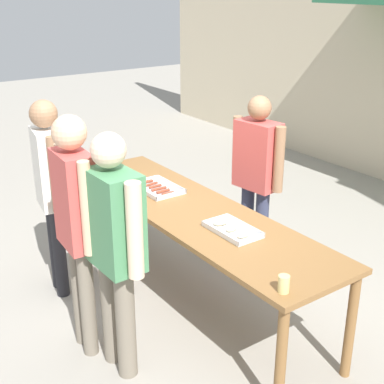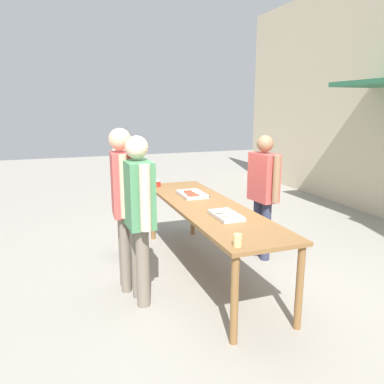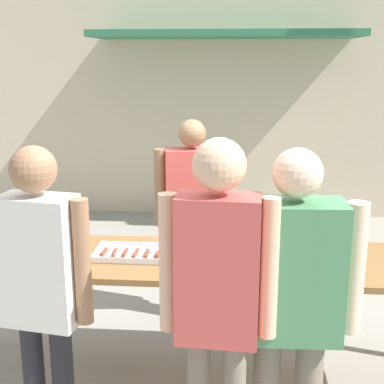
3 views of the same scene
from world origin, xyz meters
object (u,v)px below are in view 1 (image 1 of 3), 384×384
Objects in this scene: person_customer_holding_hotdog at (50,181)px; condiment_jar_mustard at (90,167)px; food_tray_buns at (231,229)px; condiment_jar_ketchup at (94,170)px; person_customer_with_cup at (114,237)px; beer_cup at (284,284)px; person_server_behind_table at (257,168)px; food_tray_sausages at (157,188)px; person_customer_waiting_in_line at (76,215)px.

condiment_jar_mustard is at bearing -38.71° from person_customer_holding_hotdog.
food_tray_buns is 4.94× the size of condiment_jar_ketchup.
person_customer_with_cup is at bearing -96.10° from food_tray_buns.
food_tray_buns is at bearing 161.98° from beer_cup.
person_server_behind_table is at bearing 47.91° from condiment_jar_ketchup.
person_server_behind_table reaches higher than beer_cup.
condiment_jar_mustard is at bearing -141.15° from person_server_behind_table.
condiment_jar_ketchup is at bearing -138.58° from person_server_behind_table.
person_customer_holding_hotdog reaches higher than food_tray_buns.
person_customer_with_cup is at bearing -172.52° from person_customer_holding_hotdog.
person_server_behind_table is (0.33, 0.88, 0.11)m from food_tray_sausages.
beer_cup reaches higher than condiment_jar_mustard.
food_tray_buns is 0.24× the size of person_customer_waiting_in_line.
person_customer_with_cup is at bearing -20.16° from condiment_jar_mustard.
person_server_behind_table is at bearing -99.56° from person_customer_holding_hotdog.
food_tray_sausages is 1.21m from person_customer_waiting_in_line.
person_customer_waiting_in_line is at bearing 15.24° from person_customer_with_cup.
food_tray_sausages is at bearing 18.77° from condiment_jar_mustard.
person_server_behind_table is (-0.71, 0.88, 0.11)m from food_tray_buns.
food_tray_sausages is at bearing 21.15° from condiment_jar_ketchup.
condiment_jar_mustard is 1.63m from person_server_behind_table.
beer_cup is at bearing -145.66° from person_customer_waiting_in_line.
food_tray_sausages is 4.24× the size of beer_cup.
condiment_jar_mustard is 1.61m from person_customer_waiting_in_line.
food_tray_sausages is at bearing -55.63° from person_customer_waiting_in_line.
food_tray_buns reaches higher than food_tray_sausages.
food_tray_sausages is 1.90m from beer_cup.
food_tray_buns is at bearing -109.47° from person_customer_waiting_in_line.
person_customer_with_cup is (0.61, -1.80, 0.04)m from person_server_behind_table.
person_server_behind_table is at bearing 128.72° from food_tray_buns.
food_tray_buns is at bearing -57.78° from person_server_behind_table.
condiment_jar_mustard is 1.87m from person_customer_with_cup.
beer_cup is (0.84, -0.27, 0.04)m from food_tray_buns.
food_tray_sausages is 0.28× the size of person_server_behind_table.
condiment_jar_mustard is (-1.85, -0.27, 0.03)m from food_tray_buns.
person_customer_waiting_in_line reaches higher than person_customer_with_cup.
food_tray_sausages is 0.93m from person_customer_holding_hotdog.
beer_cup is at bearing 0.00° from condiment_jar_ketchup.
person_customer_waiting_in_line is (-0.44, -1.02, 0.22)m from food_tray_buns.
person_customer_with_cup is at bearing -145.41° from beer_cup.
person_customer_waiting_in_line is at bearing -59.61° from food_tray_sausages.
food_tray_buns is 4.94× the size of condiment_jar_mustard.
person_customer_waiting_in_line is at bearing -27.99° from condiment_jar_mustard.
person_server_behind_table is 1.90m from person_customer_with_cup.
condiment_jar_mustard is 0.05× the size of person_customer_with_cup.
food_tray_buns is (1.04, -0.00, 0.01)m from food_tray_sausages.
person_server_behind_table reaches higher than condiment_jar_mustard.
person_customer_holding_hotdog is at bearing -164.49° from beer_cup.
person_customer_holding_hotdog is at bearing -107.57° from food_tray_sausages.
condiment_jar_mustard is at bearing -24.02° from person_customer_waiting_in_line.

